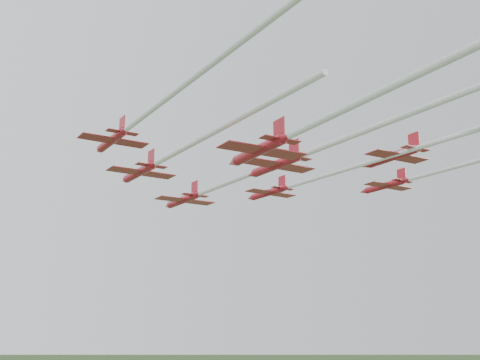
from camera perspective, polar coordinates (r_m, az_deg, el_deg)
jet_lead at (r=92.05m, az=-2.94°, el=-0.95°), size 9.86×46.30×2.94m
jet_row2_left at (r=74.03m, az=-6.83°, el=2.20°), size 9.11×44.77×2.72m
jet_row2_right at (r=82.49m, az=10.01°, el=1.00°), size 8.41×64.65×2.53m
jet_row3_left at (r=59.53m, az=-8.16°, el=6.75°), size 7.87×50.01×2.33m
jet_row3_mid at (r=66.59m, az=9.22°, el=3.64°), size 9.42×52.78×2.80m
jet_row3_right at (r=87.10m, az=17.99°, el=0.68°), size 8.05×43.49×2.40m
jet_row4_left at (r=52.06m, az=9.80°, el=6.60°), size 9.59×58.48×2.83m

